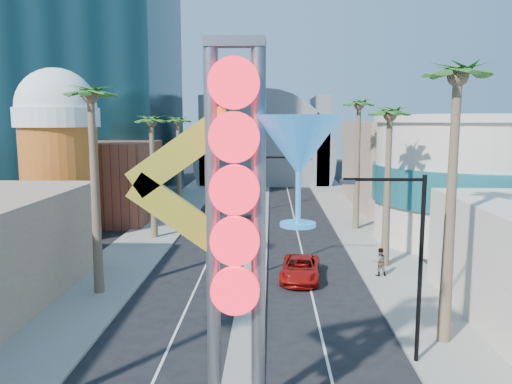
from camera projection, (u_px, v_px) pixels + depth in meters
name	position (u px, v px, depth m)	size (l,w,h in m)	color
sidewalk_west	(162.00, 226.00, 48.16)	(5.00, 100.00, 0.15)	gray
sidewalk_east	(359.00, 227.00, 47.58)	(5.00, 100.00, 0.15)	gray
median	(260.00, 220.00, 50.84)	(1.60, 84.00, 0.15)	gray
hotel_tower	(86.00, 0.00, 61.83)	(20.00, 20.00, 50.00)	black
brick_filler_west	(104.00, 181.00, 50.77)	(10.00, 10.00, 8.00)	brown
filler_east	(396.00, 164.00, 59.54)	(10.00, 20.00, 10.00)	#9D8065
beer_mug	(59.00, 148.00, 42.34)	(7.00, 7.00, 14.50)	#C25219
turquoise_building	(474.00, 180.00, 41.64)	(16.60, 16.60, 10.60)	beige
canopy	(265.00, 156.00, 83.88)	(22.00, 16.00, 22.00)	slate
neon_sign	(262.00, 215.00, 15.12)	(6.53, 2.60, 12.55)	gray
streetlight_0	(263.00, 202.00, 32.33)	(3.79, 0.25, 8.00)	black
streetlight_1	(257.00, 168.00, 56.11)	(3.79, 0.25, 8.00)	black
streetlight_2	(409.00, 252.00, 20.27)	(3.45, 0.25, 8.00)	black
palm_1	(91.00, 108.00, 27.82)	(2.40, 2.40, 12.70)	brown
palm_2	(152.00, 128.00, 41.86)	(2.40, 2.40, 11.20)	brown
palm_3	(178.00, 127.00, 53.74)	(2.40, 2.40, 11.20)	brown
palm_5	(457.00, 94.00, 21.27)	(2.40, 2.40, 13.20)	brown
palm_6	(390.00, 124.00, 33.33)	(2.40, 2.40, 11.70)	brown
palm_7	(359.00, 113.00, 45.08)	(2.40, 2.40, 12.70)	brown
red_pickup	(300.00, 269.00, 31.97)	(2.42, 5.24, 1.46)	#A7120C
pedestrian_b	(380.00, 262.00, 32.28)	(0.89, 0.70, 1.84)	gray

